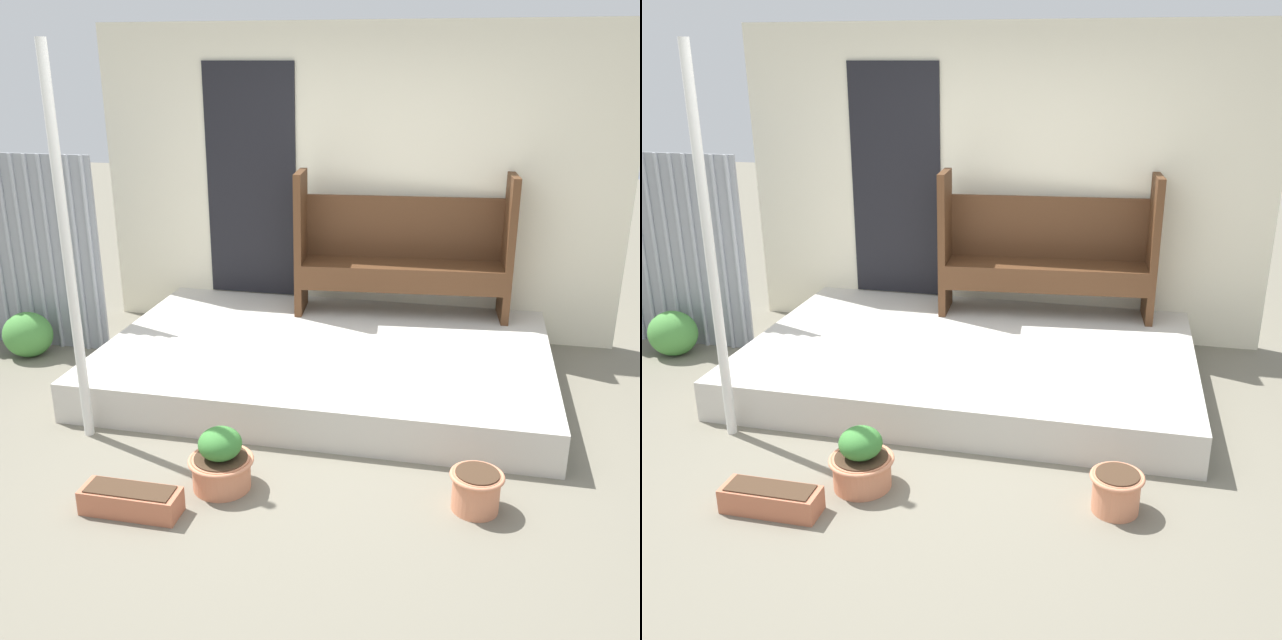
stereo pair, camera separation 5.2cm
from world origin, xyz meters
The scene contains 9 objects.
ground_plane centered at (0.00, 0.00, 0.00)m, with size 24.00×24.00×0.00m, color #706B5B.
porch_slab centered at (0.00, 1.09, 0.14)m, with size 3.28×2.18×0.29m.
house_wall centered at (-0.04, 2.21, 1.30)m, with size 4.48×0.08×2.60m.
support_post centered at (-1.34, -0.09, 1.21)m, with size 0.06×0.06×2.42m.
bench centered at (0.46, 1.93, 0.85)m, with size 1.77×0.55×1.17m.
flower_pot_left centered at (-0.29, -0.49, 0.16)m, with size 0.37×0.37×0.37m.
flower_pot_middle centered at (1.13, -0.40, 0.13)m, with size 0.29×0.29×0.23m.
planter_box_rect centered at (-0.68, -0.82, 0.07)m, with size 0.54×0.18×0.15m.
shrub_by_fence centered at (-2.49, 1.01, 0.19)m, with size 0.40×0.36×0.37m.
Camera 2 is at (1.06, -3.78, 2.29)m, focal length 40.00 mm.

